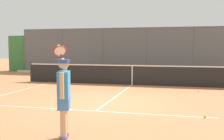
% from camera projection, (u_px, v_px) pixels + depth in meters
% --- Properties ---
extents(ground_plane, '(60.00, 60.00, 0.00)m').
position_uv_depth(ground_plane, '(108.00, 102.00, 9.38)').
color(ground_plane, '#C67A4C').
extents(court_line_markings, '(8.53, 10.62, 0.01)m').
position_uv_depth(court_line_markings, '(92.00, 113.00, 7.82)').
color(court_line_markings, white).
rests_on(court_line_markings, ground).
extents(fence_backdrop, '(20.80, 1.37, 3.11)m').
position_uv_depth(fence_backdrop, '(148.00, 54.00, 19.19)').
color(fence_backdrop, '#565B60').
rests_on(fence_backdrop, ground).
extents(tennis_net, '(10.96, 0.09, 1.07)m').
position_uv_depth(tennis_net, '(132.00, 75.00, 13.69)').
color(tennis_net, '#2D2D2D').
rests_on(tennis_net, ground).
extents(tennis_player, '(0.75, 1.23, 1.89)m').
position_uv_depth(tennis_player, '(64.00, 93.00, 5.58)').
color(tennis_player, navy).
rests_on(tennis_player, ground).
extents(tennis_ball_mid_court, '(0.07, 0.07, 0.07)m').
position_uv_depth(tennis_ball_mid_court, '(205.00, 117.00, 7.33)').
color(tennis_ball_mid_court, '#C1D138').
rests_on(tennis_ball_mid_court, ground).
extents(tennis_ball_near_net, '(0.07, 0.07, 0.07)m').
position_uv_depth(tennis_ball_near_net, '(198.00, 91.00, 11.62)').
color(tennis_ball_near_net, '#D6E042').
rests_on(tennis_ball_near_net, ground).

